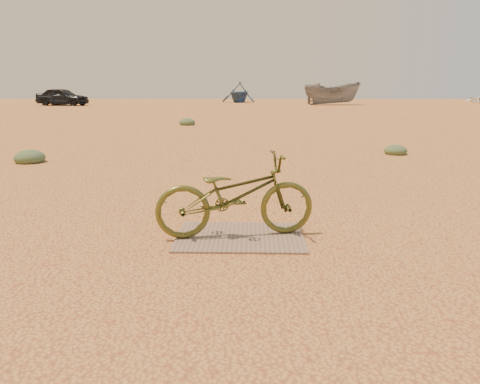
{
  "coord_description": "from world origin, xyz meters",
  "views": [
    {
      "loc": [
        0.0,
        -5.11,
        1.7
      ],
      "look_at": [
        -0.13,
        -0.0,
        0.54
      ],
      "focal_mm": 35.0,
      "sensor_mm": 36.0,
      "label": 1
    }
  ],
  "objects_px": {
    "car": "(62,97)",
    "plywood_board": "(240,237)",
    "boat_near_left": "(61,99)",
    "bicycle": "(235,195)",
    "boat_mid_right": "(332,93)",
    "boat_far_left": "(239,92)"
  },
  "relations": [
    {
      "from": "plywood_board",
      "to": "boat_near_left",
      "type": "height_order",
      "value": "boat_near_left"
    },
    {
      "from": "plywood_board",
      "to": "boat_mid_right",
      "type": "height_order",
      "value": "boat_mid_right"
    },
    {
      "from": "boat_near_left",
      "to": "plywood_board",
      "type": "bearing_deg",
      "value": -86.34
    },
    {
      "from": "bicycle",
      "to": "boat_mid_right",
      "type": "distance_m",
      "value": 40.09
    },
    {
      "from": "bicycle",
      "to": "boat_far_left",
      "type": "bearing_deg",
      "value": -9.47
    },
    {
      "from": "car",
      "to": "boat_mid_right",
      "type": "xyz_separation_m",
      "value": [
        24.43,
        2.26,
        0.26
      ]
    },
    {
      "from": "boat_mid_right",
      "to": "boat_near_left",
      "type": "bearing_deg",
      "value": 81.2
    },
    {
      "from": "bicycle",
      "to": "boat_far_left",
      "type": "relative_size",
      "value": 0.43
    },
    {
      "from": "car",
      "to": "boat_near_left",
      "type": "distance_m",
      "value": 2.38
    },
    {
      "from": "plywood_board",
      "to": "boat_near_left",
      "type": "bearing_deg",
      "value": 114.6
    },
    {
      "from": "boat_far_left",
      "to": "boat_mid_right",
      "type": "relative_size",
      "value": 0.78
    },
    {
      "from": "car",
      "to": "boat_near_left",
      "type": "height_order",
      "value": "car"
    },
    {
      "from": "boat_near_left",
      "to": "boat_far_left",
      "type": "xyz_separation_m",
      "value": [
        16.64,
        6.67,
        0.57
      ]
    },
    {
      "from": "car",
      "to": "boat_far_left",
      "type": "bearing_deg",
      "value": -50.57
    },
    {
      "from": "car",
      "to": "boat_far_left",
      "type": "distance_m",
      "value": 17.91
    },
    {
      "from": "boat_far_left",
      "to": "boat_mid_right",
      "type": "bearing_deg",
      "value": -20.81
    },
    {
      "from": "bicycle",
      "to": "car",
      "type": "xyz_separation_m",
      "value": [
        -16.88,
        37.1,
        0.28
      ]
    },
    {
      "from": "boat_mid_right",
      "to": "bicycle",
      "type": "bearing_deg",
      "value": 160.05
    },
    {
      "from": "car",
      "to": "plywood_board",
      "type": "bearing_deg",
      "value": -145.49
    },
    {
      "from": "bicycle",
      "to": "boat_mid_right",
      "type": "height_order",
      "value": "boat_mid_right"
    },
    {
      "from": "bicycle",
      "to": "boat_far_left",
      "type": "distance_m",
      "value": 45.93
    },
    {
      "from": "plywood_board",
      "to": "car",
      "type": "distance_m",
      "value": 40.81
    }
  ]
}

